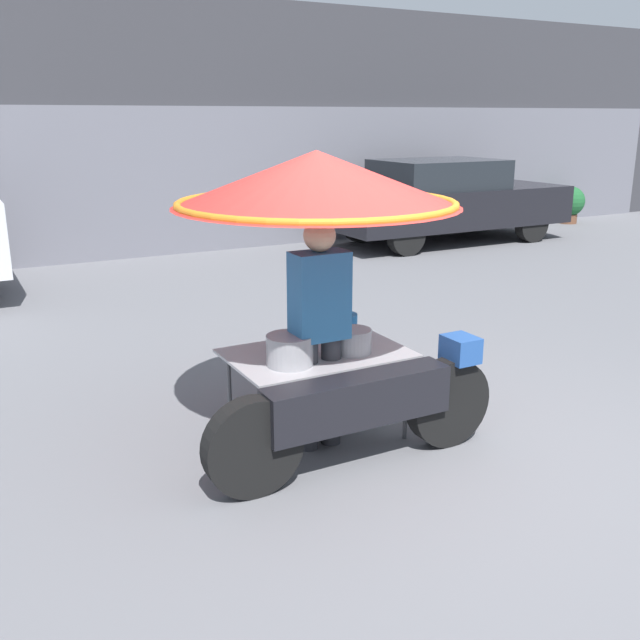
{
  "coord_description": "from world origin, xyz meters",
  "views": [
    {
      "loc": [
        -2.79,
        -3.42,
        2.25
      ],
      "look_at": [
        -0.54,
        0.76,
        0.89
      ],
      "focal_mm": 40.0,
      "sensor_mm": 36.0,
      "label": 1
    }
  ],
  "objects_px": {
    "vendor_person": "(320,324)",
    "parked_car": "(445,200)",
    "vendor_motorcycle_cart": "(321,219)",
    "potted_plant": "(569,203)"
  },
  "relations": [
    {
      "from": "vendor_person",
      "to": "parked_car",
      "type": "distance_m",
      "value": 8.7
    },
    {
      "from": "vendor_motorcycle_cart",
      "to": "potted_plant",
      "type": "relative_size",
      "value": 2.67
    },
    {
      "from": "vendor_motorcycle_cart",
      "to": "parked_car",
      "type": "relative_size",
      "value": 0.47
    },
    {
      "from": "vendor_person",
      "to": "potted_plant",
      "type": "distance_m",
      "value": 12.09
    },
    {
      "from": "vendor_motorcycle_cart",
      "to": "vendor_person",
      "type": "distance_m",
      "value": 0.7
    },
    {
      "from": "vendor_motorcycle_cart",
      "to": "potted_plant",
      "type": "xyz_separation_m",
      "value": [
        9.8,
        6.87,
        -1.15
      ]
    },
    {
      "from": "parked_car",
      "to": "potted_plant",
      "type": "xyz_separation_m",
      "value": [
        3.88,
        0.65,
        -0.34
      ]
    },
    {
      "from": "vendor_person",
      "to": "potted_plant",
      "type": "relative_size",
      "value": 2.03
    },
    {
      "from": "vendor_motorcycle_cart",
      "to": "vendor_person",
      "type": "height_order",
      "value": "vendor_motorcycle_cart"
    },
    {
      "from": "potted_plant",
      "to": "vendor_person",
      "type": "bearing_deg",
      "value": -144.76
    }
  ]
}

